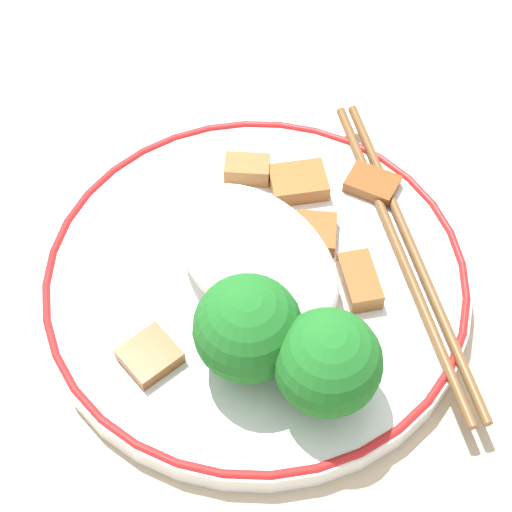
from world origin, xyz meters
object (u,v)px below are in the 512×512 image
plate (256,281)px  chopsticks (405,247)px  broccoli_back_left (248,329)px  broccoli_back_center (328,363)px

plate → chopsticks: 0.09m
plate → broccoli_back_left: size_ratio=3.97×
chopsticks → broccoli_back_left: bearing=91.7°
broccoli_back_center → chopsticks: bearing=-66.3°
broccoli_back_left → broccoli_back_center: (-0.04, -0.02, -0.00)m
plate → broccoli_back_center: broccoli_back_center is taller
broccoli_back_left → chopsticks: broccoli_back_left is taller
plate → broccoli_back_center: (-0.09, 0.02, 0.04)m
chopsticks → plate: bearing=64.4°
broccoli_back_center → chopsticks: 0.12m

